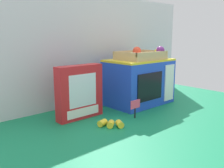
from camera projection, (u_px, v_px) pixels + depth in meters
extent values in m
plane|color=#147A4C|center=(127.00, 107.00, 1.55)|extent=(1.70, 1.70, 0.00)
cube|color=silver|center=(100.00, 49.00, 1.68)|extent=(1.61, 0.03, 0.69)
cube|color=blue|center=(139.00, 82.00, 1.62)|extent=(0.42, 0.27, 0.28)
cube|color=yellow|center=(139.00, 60.00, 1.59)|extent=(0.42, 0.27, 0.01)
cube|color=black|center=(150.00, 87.00, 1.49)|extent=(0.22, 0.01, 0.17)
cube|color=white|center=(169.00, 83.00, 1.62)|extent=(0.09, 0.01, 0.23)
cube|color=tan|center=(140.00, 57.00, 1.57)|extent=(0.29, 0.20, 0.03)
cube|color=tan|center=(152.00, 54.00, 1.50)|extent=(0.29, 0.01, 0.02)
cube|color=tan|center=(129.00, 52.00, 1.64)|extent=(0.29, 0.01, 0.02)
cube|color=tan|center=(125.00, 54.00, 1.48)|extent=(0.01, 0.20, 0.02)
cube|color=tan|center=(154.00, 52.00, 1.66)|extent=(0.01, 0.20, 0.02)
sphere|color=#72287F|center=(160.00, 50.00, 1.59)|extent=(0.05, 0.05, 0.05)
ellipsoid|color=yellow|center=(159.00, 51.00, 1.60)|extent=(0.05, 0.07, 0.04)
sphere|color=#E04228|center=(136.00, 51.00, 1.54)|extent=(0.05, 0.05, 0.05)
cube|color=red|center=(80.00, 92.00, 1.33)|extent=(0.26, 0.06, 0.29)
cube|color=silver|center=(83.00, 90.00, 1.30)|extent=(0.17, 0.00, 0.17)
cube|color=white|center=(84.00, 112.00, 1.32)|extent=(0.20, 0.00, 0.05)
cylinder|color=black|center=(135.00, 113.00, 1.35)|extent=(0.01, 0.01, 0.06)
cube|color=#F44C6B|center=(135.00, 104.00, 1.34)|extent=(0.07, 0.00, 0.05)
cylinder|color=yellow|center=(102.00, 123.00, 1.23)|extent=(0.05, 0.04, 0.03)
cylinder|color=yellow|center=(111.00, 124.00, 1.22)|extent=(0.06, 0.05, 0.03)
cylinder|color=yellow|center=(120.00, 124.00, 1.22)|extent=(0.05, 0.05, 0.03)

